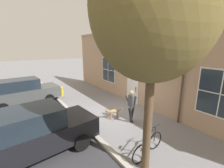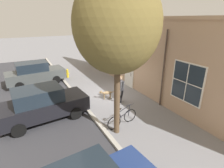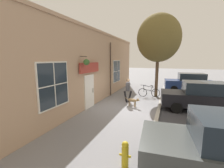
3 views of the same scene
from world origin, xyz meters
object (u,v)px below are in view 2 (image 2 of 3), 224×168
Objects in this scene: parked_car_nearest_curb at (35,73)px; fire_hydrant at (67,73)px; street_tree_by_curb at (117,28)px; parked_car_mid_block at (42,104)px; pedestrian_walking at (121,86)px; leaning_bicycle at (122,118)px; dog_on_leash at (106,93)px.

parked_car_nearest_curb is 2.70m from fire_hydrant.
street_tree_by_curb reaches higher than fire_hydrant.
parked_car_mid_block is (2.75, -2.73, -3.69)m from street_tree_by_curb.
parked_car_mid_block is (4.50, -0.14, -0.16)m from pedestrian_walking.
fire_hydrant is at bearing -86.90° from leaning_bicycle.
pedestrian_walking is 4.72m from street_tree_by_curb.
pedestrian_walking is at bearing -118.43° from leaning_bicycle.
dog_on_leash is (0.58, -0.82, -0.63)m from pedestrian_walking.
pedestrian_walking is 0.39× the size of parked_car_mid_block.
street_tree_by_curb reaches higher than parked_car_nearest_curb.
dog_on_leash is at bearing -108.89° from street_tree_by_curb.
leaning_bicycle is at bearing 78.50° from dog_on_leash.
dog_on_leash is 4.00m from parked_car_mid_block.
street_tree_by_curb reaches higher than dog_on_leash.
parked_car_mid_block is at bearing -1.78° from pedestrian_walking.
street_tree_by_curb is 9.73m from parked_car_nearest_curb.
street_tree_by_curb is (1.17, 3.41, 4.17)m from dog_on_leash.
street_tree_by_curb is 3.81× the size of leaning_bicycle.
parked_car_nearest_curb and parked_car_mid_block have the same top height.
leaning_bicycle is at bearing 93.10° from fire_hydrant.
pedestrian_walking is 2.24× the size of fire_hydrant.
parked_car_mid_block is 5.76× the size of fire_hydrant.
parked_car_mid_block is at bearing -44.87° from street_tree_by_curb.
street_tree_by_curb is 4.25m from leaning_bicycle.
parked_car_mid_block is 6.85m from fire_hydrant.
leaning_bicycle is (1.20, 2.22, -0.66)m from pedestrian_walking.
dog_on_leash is at bearing -101.50° from leaning_bicycle.
parked_car_nearest_curb is at bearing 6.90° from fire_hydrant.
street_tree_by_curb is 8.52× the size of fire_hydrant.
pedestrian_walking reaches higher than fire_hydrant.
leaning_bicycle reaches higher than dog_on_leash.
pedestrian_walking is 0.39× the size of parked_car_nearest_curb.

